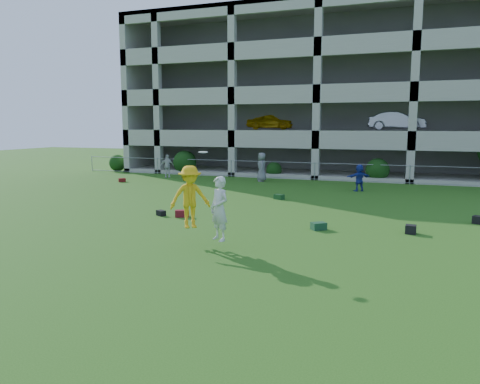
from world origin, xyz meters
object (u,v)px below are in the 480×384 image
at_px(bystander_b, 167,166).
at_px(crate_d, 411,229).
at_px(frisbee_contest, 197,200).
at_px(bystander_c, 262,167).
at_px(parking_garage, 337,96).
at_px(bystander_d, 359,178).

bearing_deg(bystander_b, crate_d, -68.68).
height_order(crate_d, frisbee_contest, frisbee_contest).
distance_m(bystander_c, parking_garage, 12.13).
relative_size(bystander_c, frisbee_contest, 0.72).
relative_size(bystander_b, bystander_c, 0.86).
relative_size(crate_d, parking_garage, 0.01).
bearing_deg(bystander_c, parking_garage, 140.30).
bearing_deg(bystander_b, bystander_d, -41.24).
height_order(frisbee_contest, parking_garage, parking_garage).
relative_size(bystander_d, crate_d, 4.31).
distance_m(bystander_b, crate_d, 20.30).
bearing_deg(bystander_d, frisbee_contest, 40.83).
xyz_separation_m(frisbee_contest, parking_garage, (-0.04, 26.90, 4.59)).
bearing_deg(crate_d, bystander_c, 126.97).
bearing_deg(frisbee_contest, crate_d, 32.79).
xyz_separation_m(bystander_c, bystander_d, (6.50, -2.42, -0.19)).
xyz_separation_m(bystander_b, bystander_c, (6.91, 0.19, 0.13)).
relative_size(bystander_b, frisbee_contest, 0.62).
bearing_deg(frisbee_contest, parking_garage, 90.08).
distance_m(bystander_b, bystander_d, 13.60).
xyz_separation_m(bystander_c, parking_garage, (3.12, 10.57, 5.07)).
bearing_deg(bystander_c, bystander_d, 46.32).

